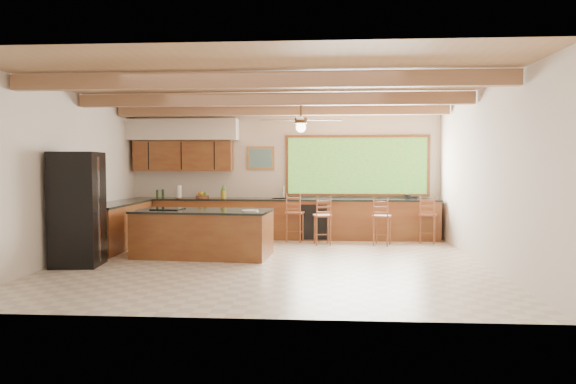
{
  "coord_description": "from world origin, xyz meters",
  "views": [
    {
      "loc": [
        0.87,
        -8.75,
        1.68
      ],
      "look_at": [
        0.25,
        0.8,
        1.18
      ],
      "focal_mm": 32.0,
      "sensor_mm": 36.0,
      "label": 1
    }
  ],
  "objects": [
    {
      "name": "refrigerator",
      "position": [
        -3.18,
        -0.49,
        0.95
      ],
      "size": [
        0.81,
        0.79,
        1.9
      ],
      "rotation": [
        0.0,
        0.0,
        0.1
      ],
      "color": "black",
      "rests_on": "ground"
    },
    {
      "name": "bar_stool_d",
      "position": [
        3.17,
        2.4,
        0.6
      ],
      "size": [
        0.46,
        0.46,
        1.01
      ],
      "rotation": [
        0.0,
        0.0,
        -0.3
      ],
      "color": "brown",
      "rests_on": "ground"
    },
    {
      "name": "ground",
      "position": [
        0.0,
        0.0,
        0.0
      ],
      "size": [
        7.2,
        7.2,
        0.0
      ],
      "primitive_type": "plane",
      "color": "beige",
      "rests_on": "ground"
    },
    {
      "name": "room_shell",
      "position": [
        -0.17,
        0.65,
        2.21
      ],
      "size": [
        7.27,
        6.54,
        3.02
      ],
      "color": "beige",
      "rests_on": "ground"
    },
    {
      "name": "bar_stool_a",
      "position": [
        0.9,
        2.01,
        0.61
      ],
      "size": [
        0.42,
        0.42,
        1.02
      ],
      "rotation": [
        0.0,
        0.0,
        0.15
      ],
      "color": "brown",
      "rests_on": "ground"
    },
    {
      "name": "bar_stool_c",
      "position": [
        2.15,
        2.02,
        0.6
      ],
      "size": [
        0.46,
        0.46,
        1.02
      ],
      "rotation": [
        0.0,
        0.0,
        -0.31
      ],
      "color": "brown",
      "rests_on": "ground"
    },
    {
      "name": "bar_stool_b",
      "position": [
        0.29,
        2.39,
        0.63
      ],
      "size": [
        0.44,
        0.44,
        1.06
      ],
      "rotation": [
        0.0,
        0.0,
        -0.16
      ],
      "color": "brown",
      "rests_on": "ground"
    },
    {
      "name": "island",
      "position": [
        -1.3,
        0.54,
        0.43
      ],
      "size": [
        2.55,
        1.36,
        0.88
      ],
      "rotation": [
        0.0,
        0.0,
        -0.08
      ],
      "color": "brown",
      "rests_on": "ground"
    },
    {
      "name": "counter_run",
      "position": [
        -0.82,
        2.52,
        0.46
      ],
      "size": [
        7.12,
        3.1,
        1.24
      ],
      "color": "brown",
      "rests_on": "ground"
    }
  ]
}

